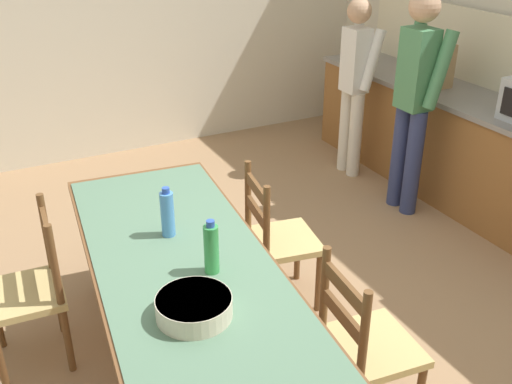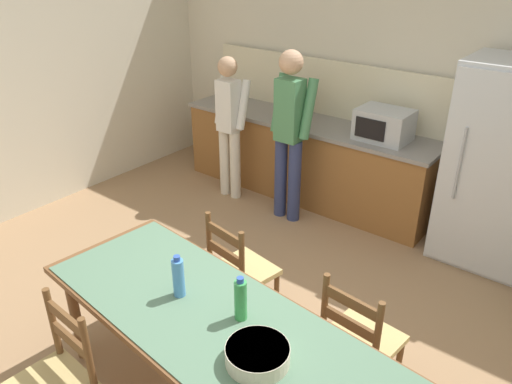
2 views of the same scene
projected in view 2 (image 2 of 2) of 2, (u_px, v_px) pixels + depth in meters
ground_plane at (261, 348)px, 3.58m from camera, size 8.32×8.32×0.00m
wall_back at (431, 76)px, 4.79m from camera, size 6.52×0.12×2.90m
kitchen_counter at (305, 158)px, 5.55m from camera, size 2.94×0.66×0.88m
counter_splashback at (324, 87)px, 5.44m from camera, size 2.90×0.03×0.60m
refrigerator at (503, 168)px, 4.22m from camera, size 0.85×0.73×1.79m
microwave at (384, 125)px, 4.78m from camera, size 0.50×0.39×0.30m
paper_bag at (292, 102)px, 5.36m from camera, size 0.24×0.16×0.36m
dining_table at (213, 328)px, 2.77m from camera, size 2.36×1.06×0.76m
bottle_near_centre at (178, 277)px, 2.86m from camera, size 0.07×0.07×0.27m
bottle_off_centre at (241, 300)px, 2.68m from camera, size 0.07×0.07×0.27m
serving_bowl at (258, 354)px, 2.43m from camera, size 0.32×0.32×0.09m
chair_side_far_left at (240, 271)px, 3.66m from camera, size 0.48×0.46×0.91m
chair_side_near_left at (55, 382)px, 2.74m from camera, size 0.44×0.42×0.91m
chair_side_far_right at (359, 340)px, 3.03m from camera, size 0.46×0.44×0.91m
person_at_sink at (229, 121)px, 5.35m from camera, size 0.39×0.27×1.57m
person_at_counter at (290, 129)px, 4.86m from camera, size 0.44×0.30×1.73m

